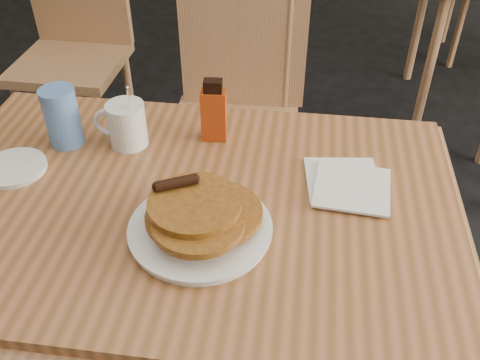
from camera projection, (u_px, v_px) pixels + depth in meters
name	position (u px, v px, depth m)	size (l,w,h in m)	color
main_table	(187.00, 214.00, 1.15)	(1.21, 0.84, 0.75)	#A15F39
chair_main_far	(238.00, 94.00, 1.82)	(0.46, 0.46, 0.96)	tan
chair_wall_extra	(74.00, 31.00, 2.25)	(0.44, 0.44, 0.95)	tan
pancake_plate	(200.00, 221.00, 1.03)	(0.28, 0.28, 0.10)	silver
coffee_mug	(126.00, 124.00, 1.25)	(0.13, 0.09, 0.17)	silver
syrup_bottle	(214.00, 112.00, 1.26)	(0.06, 0.04, 0.16)	maroon
napkin_stack	(347.00, 184.00, 1.15)	(0.19, 0.20, 0.01)	white
blue_tumbler	(62.00, 117.00, 1.24)	(0.08, 0.08, 0.14)	#5079BC
side_saucer	(14.00, 168.00, 1.20)	(0.14, 0.14, 0.01)	silver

